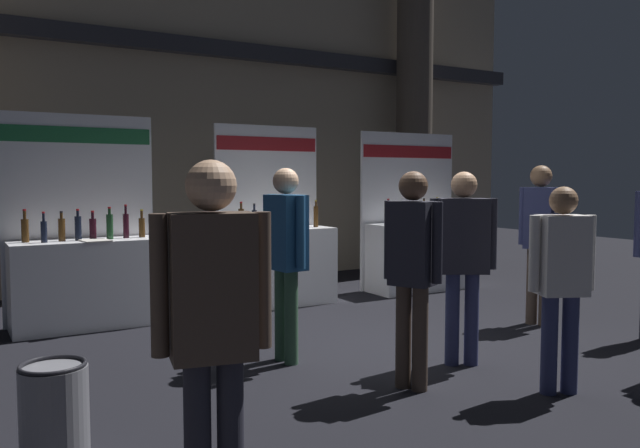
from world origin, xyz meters
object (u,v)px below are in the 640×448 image
object	(u,v)px
trash_bin	(54,414)
visitor_1	(213,316)
exhibitor_booth_1	(278,258)
exhibitor_booth_2	(420,249)
visitor_4	(540,231)
visitor_6	(562,272)
visitor_0	(412,261)
visitor_2	(286,247)
visitor_5	(463,249)
exhibitor_booth_0	(86,273)

from	to	relation	value
trash_bin	visitor_1	xyz separation A→B (m)	(0.52, -1.17, 0.73)
exhibitor_booth_1	exhibitor_booth_2	size ratio (longest dim) A/B	1.01
visitor_4	visitor_6	world-z (taller)	visitor_4
exhibitor_booth_1	visitor_0	size ratio (longest dim) A/B	1.38
trash_bin	visitor_6	distance (m)	3.63
exhibitor_booth_2	visitor_2	size ratio (longest dim) A/B	1.34
visitor_1	visitor_5	world-z (taller)	visitor_1
exhibitor_booth_2	visitor_4	xyz separation A→B (m)	(-0.32, -2.46, 0.47)
exhibitor_booth_2	visitor_6	distance (m)	4.61
visitor_0	exhibitor_booth_2	bearing A→B (deg)	-66.22
exhibitor_booth_1	visitor_2	xyz separation A→B (m)	(-1.13, -2.41, 0.44)
exhibitor_booth_0	exhibitor_booth_2	bearing A→B (deg)	-0.46
visitor_4	exhibitor_booth_0	bearing A→B (deg)	36.69
exhibitor_booth_1	visitor_4	size ratio (longest dim) A/B	1.31
exhibitor_booth_1	visitor_2	bearing A→B (deg)	-115.10
exhibitor_booth_0	trash_bin	world-z (taller)	exhibitor_booth_0
exhibitor_booth_1	visitor_1	size ratio (longest dim) A/B	1.35
exhibitor_booth_2	visitor_2	bearing A→B (deg)	-145.95
trash_bin	exhibitor_booth_2	bearing A→B (deg)	32.09
trash_bin	visitor_2	bearing A→B (deg)	28.70
visitor_2	visitor_5	size ratio (longest dim) A/B	1.02
visitor_4	visitor_6	bearing A→B (deg)	110.71
visitor_1	visitor_0	bearing A→B (deg)	40.58
exhibitor_booth_2	visitor_6	size ratio (longest dim) A/B	1.46
visitor_1	visitor_5	size ratio (longest dim) A/B	1.02
exhibitor_booth_0	visitor_6	bearing A→B (deg)	-57.22
visitor_6	visitor_4	bearing A→B (deg)	69.20
exhibitor_booth_1	trash_bin	world-z (taller)	exhibitor_booth_1
trash_bin	visitor_4	world-z (taller)	visitor_4
visitor_0	trash_bin	bearing A→B (deg)	63.95
exhibitor_booth_2	visitor_1	world-z (taller)	exhibitor_booth_2
trash_bin	visitor_1	world-z (taller)	visitor_1
exhibitor_booth_2	visitor_4	size ratio (longest dim) A/B	1.30
visitor_1	visitor_2	distance (m)	2.80
visitor_1	exhibitor_booth_1	bearing A→B (deg)	71.44
visitor_1	visitor_5	xyz separation A→B (m)	(2.87, 1.45, 0.00)
exhibitor_booth_2	visitor_2	world-z (taller)	exhibitor_booth_2
visitor_2	visitor_4	bearing A→B (deg)	82.06
visitor_6	visitor_2	bearing A→B (deg)	152.88
exhibitor_booth_0	exhibitor_booth_1	bearing A→B (deg)	1.17
exhibitor_booth_1	visitor_1	distance (m)	5.46
exhibitor_booth_2	visitor_6	xyz separation A→B (m)	(-2.02, -4.13, 0.34)
visitor_2	visitor_4	world-z (taller)	visitor_4
visitor_0	visitor_6	world-z (taller)	visitor_0
visitor_5	visitor_1	bearing A→B (deg)	58.23
visitor_2	exhibitor_booth_2	bearing A→B (deg)	118.78
visitor_0	visitor_1	bearing A→B (deg)	93.30
visitor_5	visitor_6	distance (m)	0.95
visitor_5	visitor_6	world-z (taller)	visitor_5
exhibitor_booth_1	exhibitor_booth_2	world-z (taller)	exhibitor_booth_1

